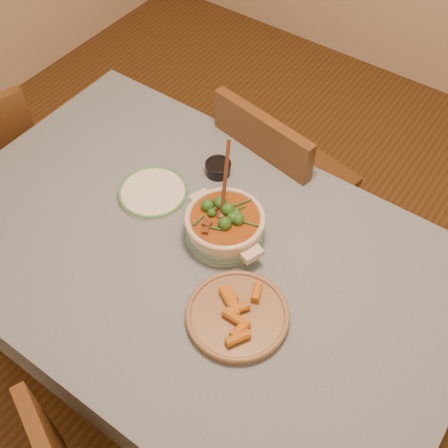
# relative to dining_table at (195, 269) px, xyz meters

# --- Properties ---
(floor) EXTENTS (4.50, 4.50, 0.00)m
(floor) POSITION_rel_dining_table_xyz_m (0.00, 0.00, -0.66)
(floor) COLOR #4E3116
(floor) RESTS_ON ground
(dining_table) EXTENTS (1.68, 1.08, 0.76)m
(dining_table) POSITION_rel_dining_table_xyz_m (0.00, 0.00, 0.00)
(dining_table) COLOR brown
(dining_table) RESTS_ON floor
(stew_casserole) EXTENTS (0.31, 0.30, 0.29)m
(stew_casserole) POSITION_rel_dining_table_xyz_m (0.04, 0.11, 0.15)
(stew_casserole) COLOR beige
(stew_casserole) RESTS_ON dining_table
(white_plate) EXTENTS (0.24, 0.24, 0.02)m
(white_plate) POSITION_rel_dining_table_xyz_m (-0.26, 0.11, 0.10)
(white_plate) COLOR white
(white_plate) RESTS_ON dining_table
(condiment_bowl) EXTENTS (0.10, 0.10, 0.05)m
(condiment_bowl) POSITION_rel_dining_table_xyz_m (-0.14, 0.32, 0.12)
(condiment_bowl) COLOR black
(condiment_bowl) RESTS_ON dining_table
(fried_plate) EXTENTS (0.38, 0.38, 0.05)m
(fried_plate) POSITION_rel_dining_table_xyz_m (0.24, -0.11, 0.11)
(fried_plate) COLOR #997A54
(fried_plate) RESTS_ON dining_table
(chair_far) EXTENTS (0.50, 0.50, 0.92)m
(chair_far) POSITION_rel_dining_table_xyz_m (-0.06, 0.60, -0.14)
(chair_far) COLOR brown
(chair_far) RESTS_ON floor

